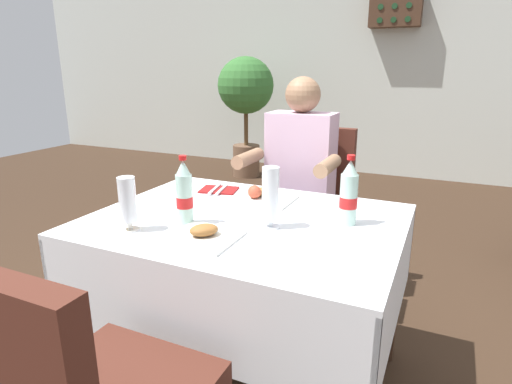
{
  "coord_description": "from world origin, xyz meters",
  "views": [
    {
      "loc": [
        0.63,
        -1.48,
        1.3
      ],
      "look_at": [
        -0.06,
        0.02,
        0.82
      ],
      "focal_mm": 29.71,
      "sensor_mm": 36.0,
      "label": 1
    }
  ],
  "objects_px": {
    "main_dining_table": "(246,256)",
    "cola_bottle_primary": "(184,194)",
    "plate_far_diner": "(264,196)",
    "wall_bottle_rack": "(396,7)",
    "potted_plant_corner": "(246,95)",
    "beer_glass_left": "(128,204)",
    "chair_far_diner_seat": "(310,202)",
    "napkin_cutlery_set": "(219,190)",
    "seated_diner_far": "(297,179)",
    "plate_near_camera": "(204,235)",
    "cola_bottle_secondary": "(349,194)",
    "beer_glass_middle": "(270,197)"
  },
  "relations": [
    {
      "from": "cola_bottle_primary",
      "to": "wall_bottle_rack",
      "type": "relative_size",
      "value": 0.47
    },
    {
      "from": "main_dining_table",
      "to": "chair_far_diner_seat",
      "type": "distance_m",
      "value": 0.85
    },
    {
      "from": "beer_glass_left",
      "to": "wall_bottle_rack",
      "type": "height_order",
      "value": "wall_bottle_rack"
    },
    {
      "from": "main_dining_table",
      "to": "cola_bottle_primary",
      "type": "distance_m",
      "value": 0.36
    },
    {
      "from": "plate_far_diner",
      "to": "potted_plant_corner",
      "type": "bearing_deg",
      "value": 117.3
    },
    {
      "from": "chair_far_diner_seat",
      "to": "beer_glass_middle",
      "type": "relative_size",
      "value": 4.25
    },
    {
      "from": "seated_diner_far",
      "to": "beer_glass_left",
      "type": "relative_size",
      "value": 6.34
    },
    {
      "from": "plate_far_diner",
      "to": "beer_glass_left",
      "type": "height_order",
      "value": "beer_glass_left"
    },
    {
      "from": "chair_far_diner_seat",
      "to": "beer_glass_middle",
      "type": "xyz_separation_m",
      "value": [
        0.13,
        -0.9,
        0.3
      ]
    },
    {
      "from": "napkin_cutlery_set",
      "to": "potted_plant_corner",
      "type": "relative_size",
      "value": 0.14
    },
    {
      "from": "chair_far_diner_seat",
      "to": "beer_glass_left",
      "type": "xyz_separation_m",
      "value": [
        -0.32,
        -1.14,
        0.28
      ]
    },
    {
      "from": "beer_glass_middle",
      "to": "cola_bottle_primary",
      "type": "relative_size",
      "value": 0.87
    },
    {
      "from": "cola_bottle_primary",
      "to": "potted_plant_corner",
      "type": "bearing_deg",
      "value": 112.39
    },
    {
      "from": "main_dining_table",
      "to": "wall_bottle_rack",
      "type": "bearing_deg",
      "value": 90.38
    },
    {
      "from": "potted_plant_corner",
      "to": "plate_near_camera",
      "type": "bearing_deg",
      "value": -66.19
    },
    {
      "from": "beer_glass_middle",
      "to": "cola_bottle_primary",
      "type": "bearing_deg",
      "value": -162.9
    },
    {
      "from": "plate_far_diner",
      "to": "potted_plant_corner",
      "type": "distance_m",
      "value": 3.38
    },
    {
      "from": "plate_far_diner",
      "to": "potted_plant_corner",
      "type": "xyz_separation_m",
      "value": [
        -1.55,
        3.0,
        0.23
      ]
    },
    {
      "from": "plate_near_camera",
      "to": "beer_glass_middle",
      "type": "relative_size",
      "value": 0.99
    },
    {
      "from": "seated_diner_far",
      "to": "cola_bottle_secondary",
      "type": "bearing_deg",
      "value": -56.51
    },
    {
      "from": "plate_far_diner",
      "to": "napkin_cutlery_set",
      "type": "bearing_deg",
      "value": 168.67
    },
    {
      "from": "cola_bottle_secondary",
      "to": "plate_far_diner",
      "type": "bearing_deg",
      "value": 161.0
    },
    {
      "from": "plate_near_camera",
      "to": "beer_glass_middle",
      "type": "height_order",
      "value": "beer_glass_middle"
    },
    {
      "from": "seated_diner_far",
      "to": "beer_glass_middle",
      "type": "xyz_separation_m",
      "value": [
        0.17,
        -0.79,
        0.14
      ]
    },
    {
      "from": "beer_glass_left",
      "to": "napkin_cutlery_set",
      "type": "distance_m",
      "value": 0.59
    },
    {
      "from": "beer_glass_left",
      "to": "cola_bottle_primary",
      "type": "xyz_separation_m",
      "value": [
        0.14,
        0.14,
        0.01
      ]
    },
    {
      "from": "cola_bottle_primary",
      "to": "seated_diner_far",
      "type": "bearing_deg",
      "value": 81.46
    },
    {
      "from": "chair_far_diner_seat",
      "to": "plate_near_camera",
      "type": "distance_m",
      "value": 1.11
    },
    {
      "from": "chair_far_diner_seat",
      "to": "cola_bottle_primary",
      "type": "bearing_deg",
      "value": -100.2
    },
    {
      "from": "plate_far_diner",
      "to": "wall_bottle_rack",
      "type": "relative_size",
      "value": 0.39
    },
    {
      "from": "beer_glass_left",
      "to": "potted_plant_corner",
      "type": "relative_size",
      "value": 0.14
    },
    {
      "from": "chair_far_diner_seat",
      "to": "beer_glass_left",
      "type": "relative_size",
      "value": 4.88
    },
    {
      "from": "plate_far_diner",
      "to": "cola_bottle_secondary",
      "type": "bearing_deg",
      "value": -19.0
    },
    {
      "from": "cola_bottle_secondary",
      "to": "plate_near_camera",
      "type": "bearing_deg",
      "value": -139.89
    },
    {
      "from": "napkin_cutlery_set",
      "to": "potted_plant_corner",
      "type": "bearing_deg",
      "value": 113.65
    },
    {
      "from": "seated_diner_far",
      "to": "wall_bottle_rack",
      "type": "bearing_deg",
      "value": 89.63
    },
    {
      "from": "main_dining_table",
      "to": "cola_bottle_primary",
      "type": "xyz_separation_m",
      "value": [
        -0.18,
        -0.15,
        0.28
      ]
    },
    {
      "from": "napkin_cutlery_set",
      "to": "potted_plant_corner",
      "type": "distance_m",
      "value": 3.22
    },
    {
      "from": "seated_diner_far",
      "to": "wall_bottle_rack",
      "type": "distance_m",
      "value": 3.4
    },
    {
      "from": "plate_far_diner",
      "to": "cola_bottle_secondary",
      "type": "xyz_separation_m",
      "value": [
        0.4,
        -0.14,
        0.1
      ]
    },
    {
      "from": "plate_near_camera",
      "to": "beer_glass_middle",
      "type": "bearing_deg",
      "value": 49.4
    },
    {
      "from": "cola_bottle_primary",
      "to": "cola_bottle_secondary",
      "type": "height_order",
      "value": "cola_bottle_secondary"
    },
    {
      "from": "chair_far_diner_seat",
      "to": "wall_bottle_rack",
      "type": "bearing_deg",
      "value": 90.48
    },
    {
      "from": "chair_far_diner_seat",
      "to": "plate_near_camera",
      "type": "bearing_deg",
      "value": -91.95
    },
    {
      "from": "plate_far_diner",
      "to": "wall_bottle_rack",
      "type": "distance_m",
      "value": 3.86
    },
    {
      "from": "beer_glass_left",
      "to": "napkin_cutlery_set",
      "type": "bearing_deg",
      "value": 86.28
    },
    {
      "from": "seated_diner_far",
      "to": "potted_plant_corner",
      "type": "relative_size",
      "value": 0.88
    },
    {
      "from": "plate_near_camera",
      "to": "seated_diner_far",
      "type": "bearing_deg",
      "value": 90.5
    },
    {
      "from": "cola_bottle_secondary",
      "to": "potted_plant_corner",
      "type": "distance_m",
      "value": 3.7
    },
    {
      "from": "chair_far_diner_seat",
      "to": "beer_glass_middle",
      "type": "bearing_deg",
      "value": -81.95
    }
  ]
}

